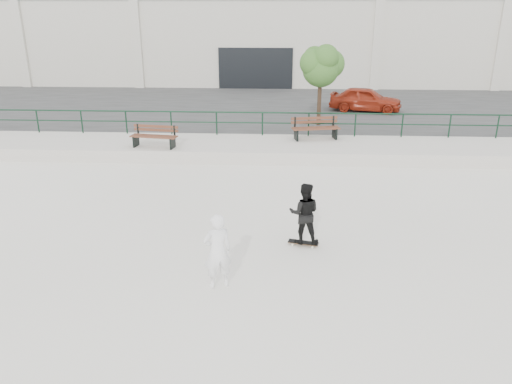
# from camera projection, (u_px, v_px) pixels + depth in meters

# --- Properties ---
(ground) EXTENTS (120.00, 120.00, 0.00)m
(ground) POSITION_uv_depth(u_px,v_px,m) (202.00, 264.00, 11.93)
(ground) COLOR beige
(ground) RESTS_ON ground
(ledge) EXTENTS (30.00, 3.00, 0.50)m
(ledge) POSITION_uv_depth(u_px,v_px,m) (237.00, 148.00, 20.73)
(ledge) COLOR beige
(ledge) RESTS_ON ground
(parking_strip) EXTENTS (60.00, 14.00, 0.50)m
(parking_strip) POSITION_uv_depth(u_px,v_px,m) (250.00, 109.00, 28.69)
(parking_strip) COLOR #343434
(parking_strip) RESTS_ON ground
(railing) EXTENTS (28.00, 0.06, 1.03)m
(railing) POSITION_uv_depth(u_px,v_px,m) (239.00, 118.00, 21.60)
(railing) COLOR #12311F
(railing) RESTS_ON ledge
(commercial_building) EXTENTS (44.20, 16.33, 8.00)m
(commercial_building) POSITION_uv_depth(u_px,v_px,m) (261.00, 22.00, 40.26)
(commercial_building) COLOR beige
(commercial_building) RESTS_ON ground
(bench_left) EXTENTS (1.93, 0.81, 0.86)m
(bench_left) POSITION_uv_depth(u_px,v_px,m) (154.00, 136.00, 19.87)
(bench_left) COLOR brown
(bench_left) RESTS_ON ledge
(bench_right) EXTENTS (2.09, 0.98, 0.93)m
(bench_right) POSITION_uv_depth(u_px,v_px,m) (315.00, 128.00, 21.05)
(bench_right) COLOR brown
(bench_right) RESTS_ON ledge
(tree) EXTENTS (2.10, 1.86, 3.73)m
(tree) POSITION_uv_depth(u_px,v_px,m) (322.00, 65.00, 22.77)
(tree) COLOR #422D21
(tree) RESTS_ON parking_strip
(red_car) EXTENTS (4.03, 2.40, 1.29)m
(red_car) POSITION_uv_depth(u_px,v_px,m) (366.00, 99.00, 26.61)
(red_car) COLOR maroon
(red_car) RESTS_ON parking_strip
(skateboard) EXTENTS (0.81, 0.38, 0.09)m
(skateboard) POSITION_uv_depth(u_px,v_px,m) (303.00, 243.00, 12.87)
(skateboard) COLOR black
(skateboard) RESTS_ON ground
(standing_skater) EXTENTS (0.82, 0.66, 1.61)m
(standing_skater) POSITION_uv_depth(u_px,v_px,m) (304.00, 213.00, 12.58)
(standing_skater) COLOR black
(standing_skater) RESTS_ON skateboard
(seated_skater) EXTENTS (0.74, 0.62, 1.72)m
(seated_skater) POSITION_uv_depth(u_px,v_px,m) (217.00, 251.00, 10.71)
(seated_skater) COLOR white
(seated_skater) RESTS_ON ground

